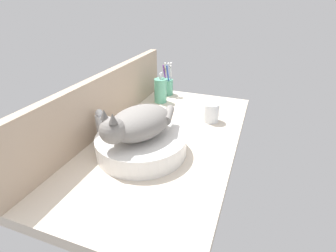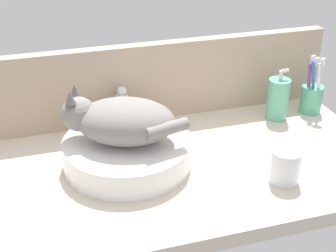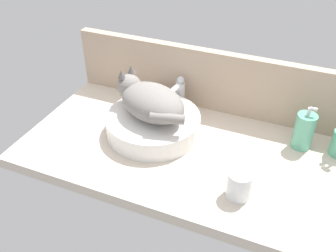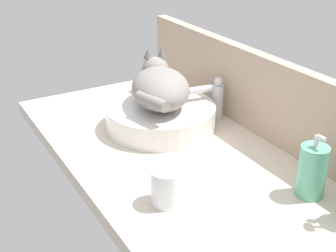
# 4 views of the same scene
# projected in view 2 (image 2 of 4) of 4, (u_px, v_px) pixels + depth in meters

# --- Properties ---
(ground_plane) EXTENTS (1.10, 0.58, 0.04)m
(ground_plane) POSITION_uv_depth(u_px,v_px,m) (181.00, 169.00, 1.24)
(ground_plane) COLOR beige
(backsplash_panel) EXTENTS (1.10, 0.04, 0.24)m
(backsplash_panel) POSITION_uv_depth(u_px,v_px,m) (154.00, 81.00, 1.40)
(backsplash_panel) COLOR tan
(backsplash_panel) RESTS_ON ground_plane
(sink_basin) EXTENTS (0.33, 0.33, 0.07)m
(sink_basin) POSITION_uv_depth(u_px,v_px,m) (127.00, 152.00, 1.21)
(sink_basin) COLOR white
(sink_basin) RESTS_ON ground_plane
(cat) EXTENTS (0.30, 0.25, 0.14)m
(cat) POSITION_uv_depth(u_px,v_px,m) (120.00, 120.00, 1.16)
(cat) COLOR gray
(cat) RESTS_ON sink_basin
(faucet) EXTENTS (0.04, 0.12, 0.14)m
(faucet) POSITION_uv_depth(u_px,v_px,m) (123.00, 108.00, 1.35)
(faucet) COLOR silver
(faucet) RESTS_ON ground_plane
(soap_dispenser) EXTENTS (0.07, 0.07, 0.16)m
(soap_dispenser) POSITION_uv_depth(u_px,v_px,m) (278.00, 99.00, 1.42)
(soap_dispenser) COLOR #60B793
(soap_dispenser) RESTS_ON ground_plane
(toothbrush_cup) EXTENTS (0.07, 0.07, 0.19)m
(toothbrush_cup) POSITION_uv_depth(u_px,v_px,m) (311.00, 97.00, 1.46)
(toothbrush_cup) COLOR #5BB28E
(toothbrush_cup) RESTS_ON ground_plane
(water_glass) EXTENTS (0.07, 0.07, 0.09)m
(water_glass) POSITION_uv_depth(u_px,v_px,m) (285.00, 168.00, 1.14)
(water_glass) COLOR white
(water_glass) RESTS_ON ground_plane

